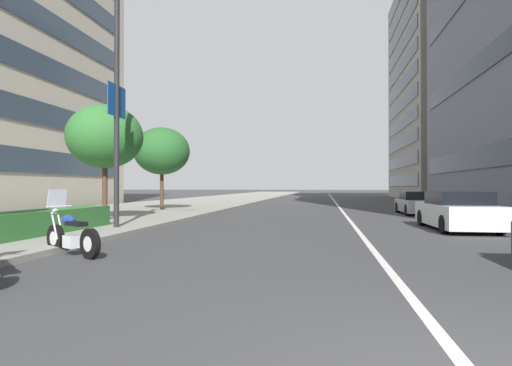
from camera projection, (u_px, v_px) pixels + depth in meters
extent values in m
cube|color=gray|center=(182.00, 205.00, 34.64)|extent=(160.00, 10.79, 0.15)
cube|color=silver|center=(337.00, 204.00, 37.59)|extent=(110.00, 0.16, 0.01)
cylinder|color=black|center=(56.00, 238.00, 10.00)|extent=(0.43, 0.63, 0.66)
cylinder|color=silver|center=(56.00, 238.00, 10.00)|extent=(0.28, 0.35, 0.33)
cylinder|color=black|center=(90.00, 244.00, 9.04)|extent=(0.43, 0.63, 0.66)
cylinder|color=silver|center=(90.00, 244.00, 9.04)|extent=(0.28, 0.35, 0.33)
cube|color=silver|center=(72.00, 242.00, 9.52)|extent=(0.41, 0.46, 0.28)
cube|color=black|center=(76.00, 224.00, 9.41)|extent=(0.51, 0.67, 0.10)
ellipsoid|color=navy|center=(68.00, 220.00, 9.63)|extent=(0.44, 0.52, 0.24)
cylinder|color=silver|center=(54.00, 226.00, 9.90)|extent=(0.19, 0.30, 0.64)
cylinder|color=silver|center=(60.00, 225.00, 10.01)|extent=(0.19, 0.30, 0.64)
cylinder|color=silver|center=(59.00, 206.00, 9.91)|extent=(0.54, 0.33, 0.04)
sphere|color=silver|center=(55.00, 211.00, 10.02)|extent=(0.14, 0.14, 0.14)
cube|color=#B2BCC6|center=(57.00, 199.00, 9.97)|extent=(0.44, 0.32, 0.44)
cylinder|color=silver|center=(84.00, 247.00, 9.46)|extent=(0.42, 0.64, 0.16)
cube|color=silver|center=(457.00, 215.00, 15.23)|extent=(4.57, 1.95, 0.77)
cube|color=black|center=(458.00, 198.00, 15.12)|extent=(2.34, 1.77, 0.45)
cylinder|color=black|center=(422.00, 218.00, 16.83)|extent=(0.62, 0.23, 0.62)
cylinder|color=black|center=(467.00, 218.00, 16.59)|extent=(0.62, 0.23, 0.62)
cylinder|color=black|center=(444.00, 224.00, 13.87)|extent=(0.62, 0.23, 0.62)
cylinder|color=black|center=(500.00, 225.00, 13.63)|extent=(0.62, 0.23, 0.62)
cube|color=#B7B7BC|center=(418.00, 206.00, 23.69)|extent=(4.28, 1.85, 0.68)
cube|color=black|center=(418.00, 196.00, 23.63)|extent=(2.02, 1.69, 0.45)
cylinder|color=black|center=(398.00, 207.00, 25.22)|extent=(0.62, 0.22, 0.62)
cylinder|color=black|center=(427.00, 208.00, 24.96)|extent=(0.62, 0.22, 0.62)
cylinder|color=black|center=(407.00, 210.00, 22.43)|extent=(0.62, 0.22, 0.62)
cylinder|color=black|center=(440.00, 210.00, 22.17)|extent=(0.62, 0.22, 0.62)
cylinder|color=#232326|center=(117.00, 104.00, 14.65)|extent=(0.18, 0.18, 8.55)
cube|color=#194C99|center=(112.00, 99.00, 14.30)|extent=(0.56, 0.03, 1.10)
cube|color=#194C99|center=(121.00, 103.00, 15.00)|extent=(0.56, 0.03, 1.10)
cube|color=#337033|center=(49.00, 221.00, 12.96)|extent=(5.46, 1.10, 0.70)
cylinder|color=#473323|center=(105.00, 192.00, 17.68)|extent=(0.22, 0.22, 2.34)
ellipsoid|color=#2D6B2D|center=(105.00, 137.00, 17.70)|extent=(3.14, 3.14, 2.67)
cylinder|color=#473323|center=(162.00, 191.00, 25.73)|extent=(0.22, 0.22, 2.31)
ellipsoid|color=#265B28|center=(162.00, 151.00, 25.75)|extent=(3.39, 3.39, 2.88)
cube|color=#2D3842|center=(469.00, 159.00, 30.49)|extent=(22.53, 0.08, 1.50)
cube|color=#2D3842|center=(468.00, 73.00, 30.55)|extent=(22.53, 0.08, 1.50)
cube|color=gray|center=(472.00, 86.00, 55.42)|extent=(22.65, 17.92, 29.52)
cube|color=#232D3D|center=(401.00, 181.00, 56.73)|extent=(20.39, 0.08, 1.50)
cube|color=#232D3D|center=(401.00, 162.00, 56.75)|extent=(20.39, 0.08, 1.50)
cube|color=#232D3D|center=(401.00, 143.00, 56.78)|extent=(20.39, 0.08, 1.50)
cube|color=#232D3D|center=(401.00, 124.00, 56.80)|extent=(20.39, 0.08, 1.50)
cube|color=#232D3D|center=(401.00, 105.00, 56.82)|extent=(20.39, 0.08, 1.50)
cube|color=#232D3D|center=(401.00, 87.00, 56.84)|extent=(20.39, 0.08, 1.50)
cube|color=#232D3D|center=(401.00, 68.00, 56.86)|extent=(20.39, 0.08, 1.50)
cube|color=#232D3D|center=(401.00, 49.00, 56.88)|extent=(20.39, 0.08, 1.50)
cube|color=#232D3D|center=(401.00, 30.00, 56.90)|extent=(20.39, 0.08, 1.50)
cube|color=#232D3D|center=(401.00, 12.00, 56.92)|extent=(20.39, 0.08, 1.50)
cube|color=#384756|center=(28.00, 160.00, 25.71)|extent=(22.69, 0.08, 1.50)
cube|color=#384756|center=(28.00, 110.00, 25.74)|extent=(22.69, 0.08, 1.50)
cube|color=#384756|center=(28.00, 60.00, 25.77)|extent=(22.69, 0.08, 1.50)
cube|color=#384756|center=(28.00, 10.00, 25.79)|extent=(22.69, 0.08, 1.50)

